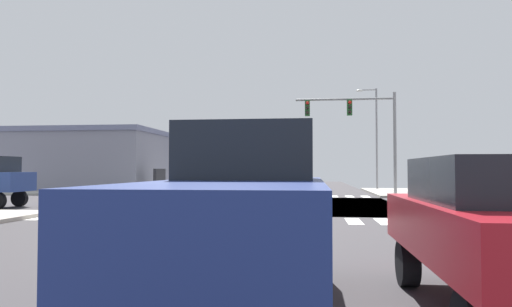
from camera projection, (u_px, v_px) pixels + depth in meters
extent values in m
cube|color=#393639|center=(255.00, 205.00, 23.37)|extent=(14.00, 90.00, 0.05)
cube|color=#393639|center=(255.00, 205.00, 23.37)|extent=(90.00, 12.00, 0.05)
cube|color=#A09B91|center=(453.00, 193.00, 33.72)|extent=(12.00, 12.00, 0.14)
cube|color=#A2A198|center=(110.00, 191.00, 36.84)|extent=(12.00, 12.00, 0.14)
cube|color=white|center=(46.00, 217.00, 16.94)|extent=(0.50, 2.00, 0.01)
cube|color=white|center=(72.00, 217.00, 16.82)|extent=(0.50, 2.00, 0.01)
cube|color=white|center=(98.00, 218.00, 16.70)|extent=(0.50, 2.00, 0.01)
cube|color=white|center=(125.00, 218.00, 16.58)|extent=(0.50, 2.00, 0.01)
cube|color=white|center=(152.00, 219.00, 16.46)|extent=(0.50, 2.00, 0.01)
cube|color=white|center=(180.00, 219.00, 16.34)|extent=(0.50, 2.00, 0.01)
cube|color=white|center=(208.00, 219.00, 16.22)|extent=(0.50, 2.00, 0.01)
cube|color=white|center=(236.00, 220.00, 16.10)|extent=(0.50, 2.00, 0.01)
cube|color=white|center=(265.00, 220.00, 15.98)|extent=(0.50, 2.00, 0.01)
cube|color=white|center=(294.00, 220.00, 15.86)|extent=(0.50, 2.00, 0.01)
cube|color=white|center=(324.00, 221.00, 15.74)|extent=(0.50, 2.00, 0.01)
cube|color=white|center=(354.00, 221.00, 15.62)|extent=(0.50, 2.00, 0.01)
cube|color=white|center=(384.00, 222.00, 15.50)|extent=(0.50, 2.00, 0.01)
cube|color=white|center=(416.00, 222.00, 15.38)|extent=(0.50, 2.00, 0.01)
cube|color=white|center=(169.00, 195.00, 31.42)|extent=(0.50, 2.00, 0.01)
cube|color=white|center=(183.00, 195.00, 31.30)|extent=(0.50, 2.00, 0.01)
cube|color=white|center=(198.00, 195.00, 31.18)|extent=(0.50, 2.00, 0.01)
cube|color=white|center=(212.00, 196.00, 31.06)|extent=(0.50, 2.00, 0.01)
cube|color=white|center=(227.00, 196.00, 30.94)|extent=(0.50, 2.00, 0.01)
cube|color=white|center=(242.00, 196.00, 30.82)|extent=(0.50, 2.00, 0.01)
cube|color=white|center=(257.00, 196.00, 30.70)|extent=(0.50, 2.00, 0.01)
cube|color=white|center=(272.00, 196.00, 30.58)|extent=(0.50, 2.00, 0.01)
cube|color=white|center=(287.00, 196.00, 30.46)|extent=(0.50, 2.00, 0.01)
cube|color=white|center=(303.00, 196.00, 30.34)|extent=(0.50, 2.00, 0.01)
cube|color=white|center=(318.00, 196.00, 30.22)|extent=(0.50, 2.00, 0.01)
cube|color=white|center=(334.00, 196.00, 30.10)|extent=(0.50, 2.00, 0.01)
cube|color=white|center=(350.00, 196.00, 29.98)|extent=(0.50, 2.00, 0.01)
cube|color=white|center=(365.00, 197.00, 29.86)|extent=(0.50, 2.00, 0.01)
cylinder|color=gray|center=(395.00, 144.00, 29.67)|extent=(0.20, 0.20, 6.69)
cylinder|color=gray|center=(345.00, 99.00, 30.15)|extent=(6.29, 0.14, 0.14)
cube|color=#1E5123|center=(350.00, 108.00, 30.09)|extent=(0.32, 0.40, 1.00)
sphere|color=red|center=(350.00, 102.00, 29.86)|extent=(0.22, 0.22, 0.22)
sphere|color=black|center=(350.00, 107.00, 29.85)|extent=(0.22, 0.22, 0.22)
sphere|color=black|center=(350.00, 112.00, 29.84)|extent=(0.22, 0.22, 0.22)
cube|color=#1E5123|center=(307.00, 108.00, 30.42)|extent=(0.32, 0.40, 1.00)
sphere|color=red|center=(307.00, 103.00, 30.19)|extent=(0.22, 0.22, 0.22)
sphere|color=black|center=(307.00, 108.00, 30.17)|extent=(0.22, 0.22, 0.22)
sphere|color=black|center=(307.00, 113.00, 30.16)|extent=(0.22, 0.22, 0.22)
cylinder|color=gray|center=(377.00, 139.00, 39.23)|extent=(0.16, 0.16, 8.59)
cylinder|color=gray|center=(368.00, 90.00, 39.46)|extent=(1.40, 0.10, 0.10)
ellipsoid|color=silver|center=(359.00, 91.00, 39.54)|extent=(0.60, 0.32, 0.20)
cube|color=gray|center=(71.00, 162.00, 40.79)|extent=(15.70, 10.15, 4.72)
cube|color=slate|center=(72.00, 133.00, 40.88)|extent=(16.00, 10.45, 0.40)
cube|color=black|center=(160.00, 181.00, 35.57)|extent=(0.24, 2.20, 1.80)
cylinder|color=black|center=(207.00, 255.00, 7.39)|extent=(0.26, 0.74, 0.74)
cylinder|color=black|center=(308.00, 258.00, 7.20)|extent=(0.26, 0.74, 0.74)
cube|color=navy|center=(239.00, 216.00, 5.61)|extent=(2.00, 5.10, 0.86)
cube|color=black|center=(249.00, 152.00, 6.52)|extent=(1.76, 1.78, 0.75)
cylinder|color=black|center=(408.00, 263.00, 6.95)|extent=(0.26, 0.68, 0.68)
cylinder|color=black|center=(510.00, 265.00, 6.77)|extent=(0.26, 0.68, 0.68)
cube|color=#A81621|center=(496.00, 232.00, 5.43)|extent=(1.80, 4.30, 0.66)
cube|color=black|center=(495.00, 180.00, 5.45)|extent=(1.55, 2.24, 0.54)
cylinder|color=black|center=(252.00, 181.00, 53.95)|extent=(0.26, 0.80, 0.80)
cylinder|color=black|center=(236.00, 181.00, 54.18)|extent=(0.26, 0.80, 0.80)
cylinder|color=black|center=(257.00, 180.00, 58.81)|extent=(0.26, 0.80, 0.80)
cylinder|color=black|center=(242.00, 180.00, 59.04)|extent=(0.26, 0.80, 0.80)
cube|color=silver|center=(247.00, 171.00, 56.54)|extent=(2.40, 7.20, 1.49)
cube|color=white|center=(248.00, 155.00, 57.68)|extent=(2.30, 4.18, 2.56)
cube|color=silver|center=(245.00, 159.00, 54.44)|extent=(2.11, 2.02, 1.49)
cylinder|color=black|center=(20.00, 198.00, 21.99)|extent=(0.74, 0.26, 0.74)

